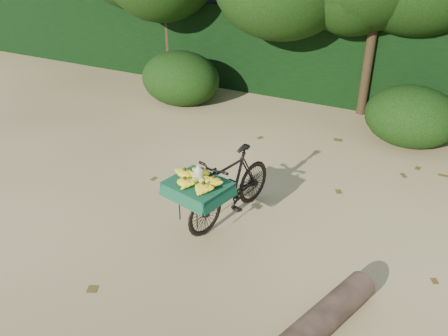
% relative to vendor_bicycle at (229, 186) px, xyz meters
% --- Properties ---
extents(ground, '(80.00, 80.00, 0.00)m').
position_rel_vendor_bicycle_xyz_m(ground, '(0.29, -0.95, -0.49)').
color(ground, tan).
rests_on(ground, ground).
extents(vendor_bicycle, '(0.96, 1.76, 0.96)m').
position_rel_vendor_bicycle_xyz_m(vendor_bicycle, '(0.00, 0.00, 0.00)').
color(vendor_bicycle, black).
rests_on(vendor_bicycle, ground).
extents(hedge_backdrop, '(26.00, 1.80, 1.80)m').
position_rel_vendor_bicycle_xyz_m(hedge_backdrop, '(0.29, 5.35, 0.41)').
color(hedge_backdrop, black).
rests_on(hedge_backdrop, ground).
extents(tree_row, '(14.50, 2.00, 4.00)m').
position_rel_vendor_bicycle_xyz_m(tree_row, '(-0.36, 4.55, 1.51)').
color(tree_row, black).
rests_on(tree_row, ground).
extents(bush_clumps, '(8.80, 1.70, 0.90)m').
position_rel_vendor_bicycle_xyz_m(bush_clumps, '(0.79, 3.35, -0.04)').
color(bush_clumps, black).
rests_on(bush_clumps, ground).
extents(leaf_litter, '(7.00, 7.30, 0.01)m').
position_rel_vendor_bicycle_xyz_m(leaf_litter, '(0.29, -0.30, -0.49)').
color(leaf_litter, '#523E15').
rests_on(leaf_litter, ground).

